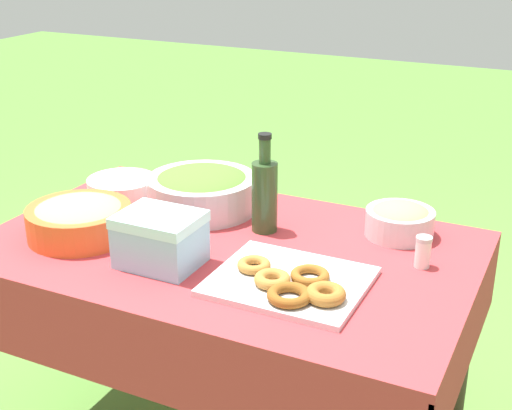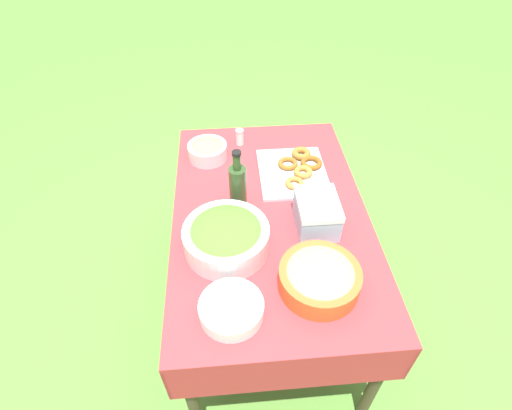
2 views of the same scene
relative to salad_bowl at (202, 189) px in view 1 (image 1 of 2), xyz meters
The scene contains 9 objects.
picnic_table 0.33m from the salad_bowl, 45.27° to the right, with size 1.41×0.89×0.75m.
salad_bowl is the anchor object (origin of this frame).
pasta_bowl 0.41m from the salad_bowl, 123.15° to the right, with size 0.31×0.31×0.11m.
donut_platter 0.60m from the salad_bowl, 37.77° to the right, with size 0.39×0.33×0.05m.
plate_stack 0.32m from the salad_bowl, behind, with size 0.23×0.23×0.06m.
olive_oil_bottle 0.27m from the salad_bowl, 13.73° to the right, with size 0.08×0.08×0.31m.
bread_bowl 0.64m from the salad_bowl, ahead, with size 0.20×0.20×0.10m.
cooler_box 0.40m from the salad_bowl, 76.45° to the right, with size 0.22×0.18×0.15m.
salt_shaker 0.75m from the salad_bowl, ahead, with size 0.04×0.04×0.09m.
Camera 1 is at (0.89, -1.66, 1.64)m, focal length 50.00 mm.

